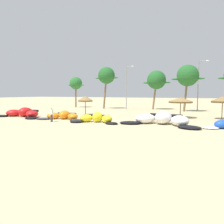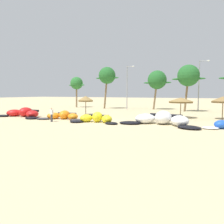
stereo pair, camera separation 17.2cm
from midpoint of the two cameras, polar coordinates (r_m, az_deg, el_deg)
ground_plane at (r=25.29m, az=-3.21°, el=-2.55°), size 260.00×260.00×0.00m
kite_far_left at (r=32.90m, az=-21.69°, el=-0.29°), size 8.21×3.83×1.29m
kite_left at (r=28.34m, az=-12.25°, el=-1.00°), size 6.43×3.37×1.09m
kite_left_of_center at (r=24.79m, az=-3.83°, el=-1.67°), size 5.81×3.03×1.16m
kite_center at (r=23.56m, az=12.88°, el=-1.87°), size 8.75×4.51×1.43m
beach_umbrella_near_van at (r=33.70m, az=-6.64°, el=3.39°), size 2.27×2.27×2.84m
beach_umbrella_middle at (r=30.47m, az=17.42°, el=2.91°), size 3.20×3.20×2.70m
beach_umbrella_near_palms at (r=30.71m, az=26.75°, el=2.87°), size 2.76×2.76×2.86m
person_near_kites at (r=26.14m, az=-15.08°, el=-0.66°), size 0.36×0.24×1.62m
palm_leftmost at (r=51.72m, az=-8.99°, el=7.22°), size 4.27×2.85×6.95m
palm_left at (r=47.00m, az=-1.17°, el=9.28°), size 5.28×3.52×8.71m
palm_left_of_gap at (r=45.22m, az=11.61°, el=8.03°), size 5.56×3.71×7.73m
palm_center_left at (r=41.70m, az=19.12°, el=8.77°), size 5.70×3.80×8.25m
lamppost_west at (r=45.24m, az=4.14°, el=6.91°), size 1.65×0.24×8.72m
lamppost_west_center at (r=43.81m, az=21.71°, el=6.98°), size 1.80×0.24×9.18m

